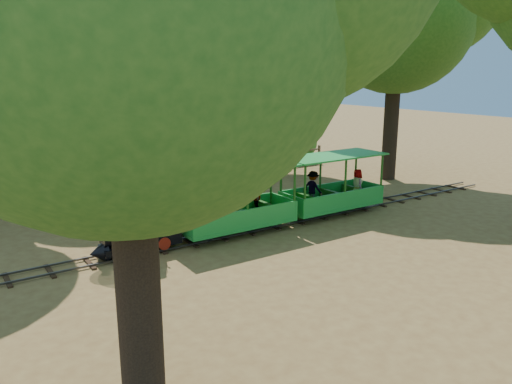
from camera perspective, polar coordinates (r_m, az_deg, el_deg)
ground at (r=16.66m, az=1.76°, el=-3.93°), size 90.00×90.00×0.00m
track at (r=16.64m, az=1.76°, el=-3.70°), size 22.00×1.00×0.10m
locomotive at (r=14.14m, az=-13.99°, el=-0.46°), size 2.58×1.21×2.96m
carriage_front at (r=15.69m, az=-2.33°, el=-1.76°), size 3.95×1.61×2.05m
carriage_rear at (r=18.08m, az=8.61°, el=0.08°), size 3.95×1.61×2.05m
oak_nc at (r=23.77m, az=-16.94°, el=19.83°), size 7.28×6.41×10.44m
oak_ne at (r=25.31m, az=1.96°, el=18.20°), size 8.17×7.19×9.96m
oak_e at (r=24.39m, az=15.73°, el=19.57°), size 8.52×7.50×10.80m
fence at (r=23.29m, az=-9.77°, el=2.46°), size 18.10×0.10×1.00m
shrub_west at (r=22.93m, az=-23.21°, el=2.20°), size 2.62×2.01×1.81m
shrub_mid_w at (r=23.58m, az=-16.42°, el=3.25°), size 2.86×2.20×1.98m
shrub_mid_e at (r=24.38m, az=-11.32°, el=3.36°), size 2.24×1.73×1.55m
shrub_east at (r=28.57m, az=4.42°, el=5.49°), size 2.82×2.17×1.95m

